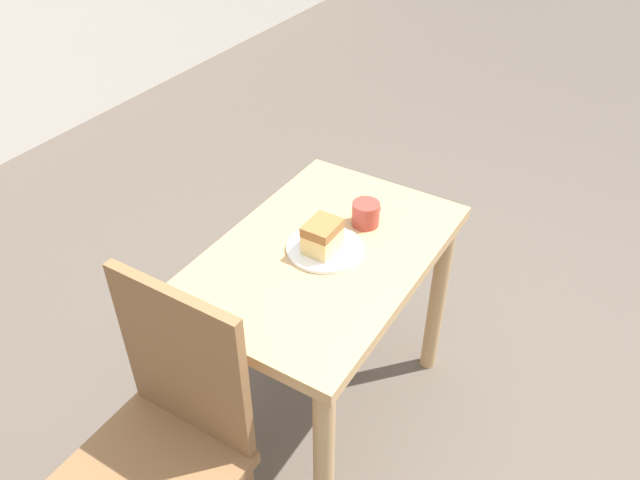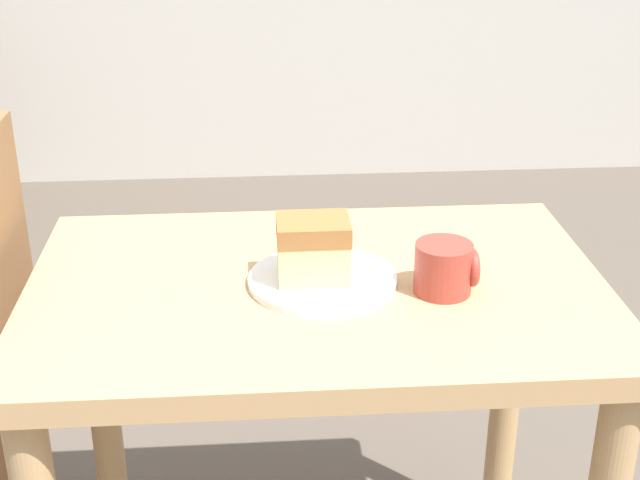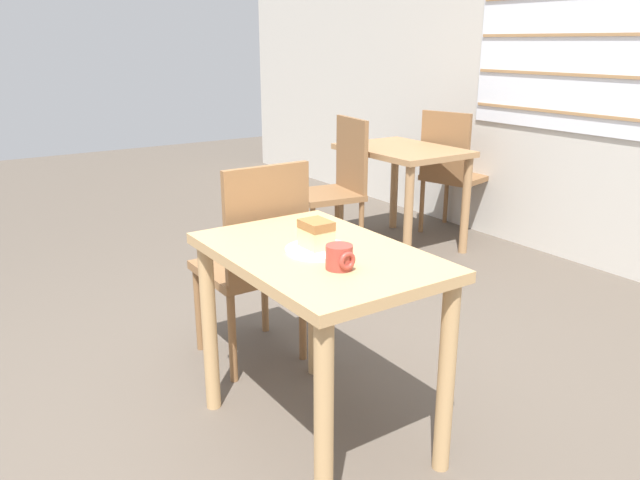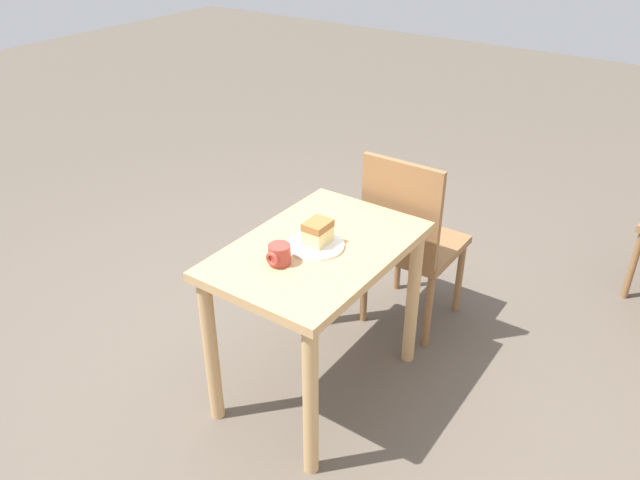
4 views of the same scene
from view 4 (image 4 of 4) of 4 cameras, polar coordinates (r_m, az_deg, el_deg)
The scene contains 6 objects.
ground_plane at distance 3.25m, azimuth -5.35°, elevation -9.17°, with size 14.00×14.00×0.00m, color brown.
dining_table_near at distance 2.61m, azimuth -0.21°, elevation -3.19°, with size 0.91×0.61×0.76m.
chair_near_window at distance 3.11m, azimuth 8.19°, elevation 0.17°, with size 0.43×0.43×0.96m.
plate at distance 2.53m, azimuth -0.41°, elevation -0.48°, with size 0.23×0.23×0.01m.
cake_slice at distance 2.51m, azimuth -0.21°, elevation 0.72°, with size 0.11×0.09×0.10m.
coffee_mug at distance 2.41m, azimuth -3.78°, elevation -1.34°, with size 0.10×0.09×0.08m.
Camera 4 is at (1.88, 1.68, 2.05)m, focal length 35.00 mm.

